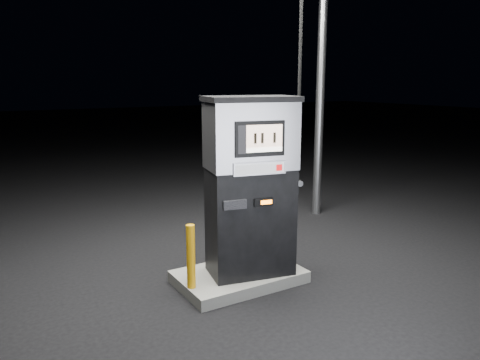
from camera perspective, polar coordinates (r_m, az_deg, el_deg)
ground at (r=6.30m, az=-0.12°, el=-12.32°), size 80.00×80.00×0.00m
pump_island at (r=6.27m, az=-0.12°, el=-11.69°), size 1.60×1.00×0.15m
fuel_dispenser at (r=5.88m, az=1.31°, el=-0.60°), size 1.31×0.89×4.70m
bollard_left at (r=5.68m, az=-6.01°, el=-9.26°), size 0.13×0.13×0.79m
bollard_right at (r=6.45m, az=5.57°, el=-6.57°), size 0.14×0.14×0.79m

